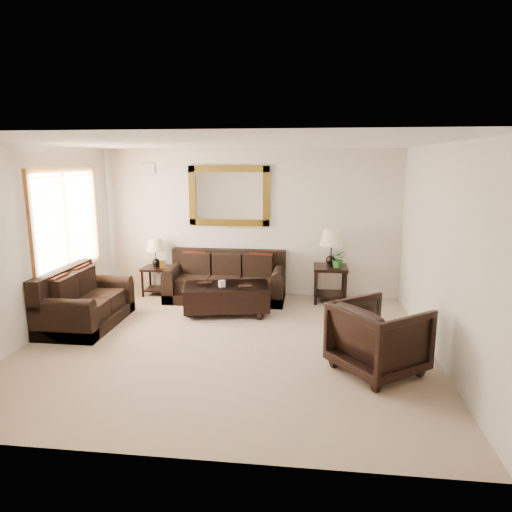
# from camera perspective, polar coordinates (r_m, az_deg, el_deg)

# --- Properties ---
(room) EXTENTS (5.51, 5.01, 2.71)m
(room) POSITION_cam_1_polar(r_m,az_deg,el_deg) (6.04, -3.85, 1.02)
(room) COLOR gray
(room) RESTS_ON ground
(window) EXTENTS (0.07, 1.96, 1.66)m
(window) POSITION_cam_1_polar(r_m,az_deg,el_deg) (7.79, -22.55, 4.04)
(window) COLOR white
(window) RESTS_ON room
(mirror) EXTENTS (1.50, 0.06, 1.10)m
(mirror) POSITION_cam_1_polar(r_m,az_deg,el_deg) (8.46, -3.40, 7.50)
(mirror) COLOR #523710
(mirror) RESTS_ON room
(air_vent) EXTENTS (0.25, 0.02, 0.18)m
(air_vent) POSITION_cam_1_polar(r_m,az_deg,el_deg) (8.84, -13.31, 10.64)
(air_vent) COLOR #999999
(air_vent) RESTS_ON room
(sofa) EXTENTS (2.13, 0.92, 0.87)m
(sofa) POSITION_cam_1_polar(r_m,az_deg,el_deg) (8.34, -3.74, -3.28)
(sofa) COLOR black
(sofa) RESTS_ON room
(loveseat) EXTENTS (0.92, 1.56, 0.88)m
(loveseat) POSITION_cam_1_polar(r_m,az_deg,el_deg) (7.51, -20.84, -5.70)
(loveseat) COLOR black
(loveseat) RESTS_ON room
(end_table_left) EXTENTS (0.49, 0.49, 1.07)m
(end_table_left) POSITION_cam_1_polar(r_m,az_deg,el_deg) (8.72, -12.40, -0.29)
(end_table_left) COLOR black
(end_table_left) RESTS_ON room
(end_table_right) EXTENTS (0.59, 0.59, 1.30)m
(end_table_right) POSITION_cam_1_polar(r_m,az_deg,el_deg) (8.17, 9.35, 0.13)
(end_table_right) COLOR black
(end_table_right) RESTS_ON room
(coffee_table) EXTENTS (1.53, 1.02, 0.59)m
(coffee_table) POSITION_cam_1_polar(r_m,az_deg,el_deg) (7.57, -3.70, -4.98)
(coffee_table) COLOR black
(coffee_table) RESTS_ON room
(armchair) EXTENTS (1.23, 1.24, 0.94)m
(armchair) POSITION_cam_1_polar(r_m,az_deg,el_deg) (5.65, 15.10, -9.47)
(armchair) COLOR black
(armchair) RESTS_ON floor
(potted_plant) EXTENTS (0.38, 0.40, 0.25)m
(potted_plant) POSITION_cam_1_polar(r_m,az_deg,el_deg) (8.09, 10.28, -0.59)
(potted_plant) COLOR #255E20
(potted_plant) RESTS_ON end_table_right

